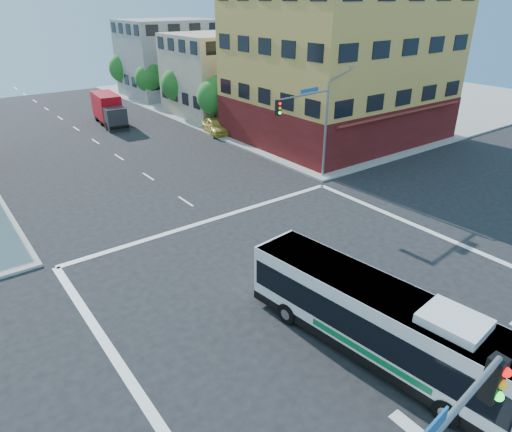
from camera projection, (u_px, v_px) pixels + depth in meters
ground at (318, 289)px, 21.77m from camera, size 120.00×120.00×0.00m
sidewalk_ne at (326, 94)px, 65.91m from camera, size 50.00×50.00×0.15m
corner_building_ne at (339, 76)px, 43.36m from camera, size 18.10×15.44×14.00m
building_east_near at (224, 74)px, 53.54m from camera, size 12.06×10.06×9.00m
building_east_far at (169, 58)px, 63.45m from camera, size 12.06×10.06×10.00m
signal_mast_ne at (311, 117)px, 32.19m from camera, size 7.91×1.13×8.07m
street_tree_a at (215, 95)px, 46.82m from camera, size 3.60×3.60×5.53m
street_tree_b at (178, 83)px, 52.54m from camera, size 3.80×3.80×5.79m
street_tree_c at (149, 77)px, 58.45m from camera, size 3.40×3.40×5.29m
street_tree_d at (124, 66)px, 64.05m from camera, size 4.00×4.00×6.03m
transit_bus at (377, 319)px, 17.21m from camera, size 3.61×11.21×3.26m
box_truck at (109, 110)px, 49.43m from camera, size 2.81×7.30×3.20m
parked_car at (216, 126)px, 46.44m from camera, size 2.78×4.87×1.56m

